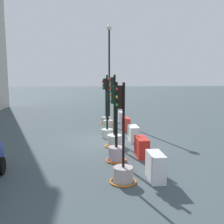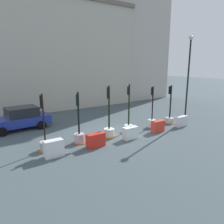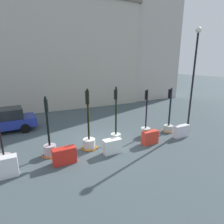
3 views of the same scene
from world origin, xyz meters
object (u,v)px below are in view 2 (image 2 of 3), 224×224
traffic_light_1 (79,135)px  construction_barrier_2 (130,133)px  traffic_light_2 (109,129)px  construction_barrier_0 (54,148)px  car_blue_estate (20,118)px  traffic_light_3 (129,123)px  traffic_light_5 (170,116)px  construction_barrier_3 (158,126)px  construction_barrier_1 (96,140)px  construction_barrier_4 (181,121)px  traffic_light_0 (45,142)px  street_lamp_post (189,69)px  traffic_light_4 (152,120)px

traffic_light_1 → construction_barrier_2: bearing=-21.2°
traffic_light_2 → construction_barrier_0: bearing=-166.3°
traffic_light_2 → car_blue_estate: bearing=131.3°
traffic_light_3 → construction_barrier_2: (-0.91, -1.32, -0.25)m
traffic_light_5 → construction_barrier_3: (-2.46, -1.09, -0.17)m
traffic_light_2 → traffic_light_3: 1.87m
construction_barrier_2 → construction_barrier_1: bearing=178.8°
construction_barrier_0 → construction_barrier_2: 5.07m
traffic_light_5 → construction_barrier_4: size_ratio=2.72×
construction_barrier_0 → traffic_light_0: bearing=95.9°
construction_barrier_0 → street_lamp_post: 12.33m
street_lamp_post → car_blue_estate: bearing=155.7°
traffic_light_2 → traffic_light_4: 3.97m
construction_barrier_0 → construction_barrier_2: bearing=-0.8°
traffic_light_3 → street_lamp_post: bearing=-5.1°
construction_barrier_0 → car_blue_estate: 6.22m
traffic_light_3 → traffic_light_4: traffic_light_3 is taller
construction_barrier_4 → construction_barrier_1: bearing=179.8°
traffic_light_5 → street_lamp_post: 4.12m
traffic_light_2 → traffic_light_3: (1.85, 0.25, 0.11)m
construction_barrier_1 → street_lamp_post: bearing=4.7°
traffic_light_4 → traffic_light_5: bearing=0.5°
traffic_light_4 → construction_barrier_2: size_ratio=3.12×
traffic_light_1 → traffic_light_2: bearing=-3.1°
traffic_light_3 → construction_barrier_1: size_ratio=3.05×
construction_barrier_1 → construction_barrier_2: size_ratio=1.11×
construction_barrier_1 → car_blue_estate: 6.89m
construction_barrier_2 → construction_barrier_4: size_ratio=0.88×
construction_barrier_1 → traffic_light_4: bearing=11.0°
construction_barrier_1 → construction_barrier_2: construction_barrier_1 is taller
traffic_light_5 → construction_barrier_0: bearing=-173.9°
traffic_light_4 → construction_barrier_0: 8.16m
traffic_light_2 → car_blue_estate: 6.91m
traffic_light_5 → construction_barrier_0: 10.17m
traffic_light_2 → traffic_light_4: size_ratio=1.09×
construction_barrier_0 → traffic_light_2: bearing=13.7°
traffic_light_0 → construction_barrier_2: 5.31m
construction_barrier_2 → street_lamp_post: bearing=7.0°
construction_barrier_1 → car_blue_estate: car_blue_estate is taller
traffic_light_2 → construction_barrier_3: 3.67m
construction_barrier_2 → construction_barrier_4: 5.12m
traffic_light_3 → traffic_light_5: size_ratio=1.09×
traffic_light_0 → construction_barrier_1: size_ratio=2.87×
construction_barrier_4 → car_blue_estate: 12.32m
construction_barrier_1 → construction_barrier_4: size_ratio=0.98×
traffic_light_5 → construction_barrier_1: (-7.60, -1.10, -0.18)m
car_blue_estate → traffic_light_3: bearing=-37.6°
traffic_light_3 → construction_barrier_4: (4.21, -1.30, -0.25)m
traffic_light_4 → traffic_light_5: 2.02m
traffic_light_0 → traffic_light_1: (2.11, 0.03, 0.02)m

